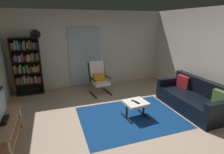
% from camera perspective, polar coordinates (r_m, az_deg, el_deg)
% --- Properties ---
extents(ground_plane, '(7.02, 7.02, 0.00)m').
position_cam_1_polar(ground_plane, '(4.15, 2.76, -15.08)').
color(ground_plane, tan).
extents(wall_back, '(5.60, 0.06, 2.60)m').
position_cam_1_polar(wall_back, '(6.35, -6.92, 8.86)').
color(wall_back, silver).
rests_on(wall_back, ground).
extents(wall_right, '(0.06, 6.00, 2.60)m').
position_cam_1_polar(wall_right, '(5.25, 31.63, 4.65)').
color(wall_right, silver).
rests_on(wall_right, ground).
extents(glass_door_panel, '(1.10, 0.01, 2.00)m').
position_cam_1_polar(glass_door_panel, '(6.29, -8.61, 6.39)').
color(glass_door_panel, silver).
extents(area_rug, '(2.39, 1.83, 0.01)m').
position_cam_1_polar(area_rug, '(4.45, 5.88, -12.65)').
color(area_rug, navy).
rests_on(area_rug, ground).
extents(tv_stand, '(0.48, 1.27, 0.52)m').
position_cam_1_polar(tv_stand, '(3.91, -31.51, -14.21)').
color(tv_stand, tan).
rests_on(tv_stand, ground).
extents(bookshelf_near_tv, '(0.80, 0.30, 1.78)m').
position_cam_1_polar(bookshelf_near_tv, '(6.07, -25.69, 3.71)').
color(bookshelf_near_tv, black).
rests_on(bookshelf_near_tv, ground).
extents(leather_sofa, '(0.84, 1.90, 0.80)m').
position_cam_1_polar(leather_sofa, '(5.14, 24.47, -6.32)').
color(leather_sofa, black).
rests_on(leather_sofa, ground).
extents(lounge_armchair, '(0.64, 0.72, 1.02)m').
position_cam_1_polar(lounge_armchair, '(5.68, -4.30, 0.00)').
color(lounge_armchair, black).
rests_on(lounge_armchair, ground).
extents(ottoman, '(0.56, 0.53, 0.40)m').
position_cam_1_polar(ottoman, '(4.33, 7.58, -8.73)').
color(ottoman, white).
rests_on(ottoman, ground).
extents(tv_remote, '(0.10, 0.15, 0.02)m').
position_cam_1_polar(tv_remote, '(4.31, 7.07, -7.66)').
color(tv_remote, black).
rests_on(tv_remote, ottoman).
extents(cell_phone, '(0.10, 0.15, 0.01)m').
position_cam_1_polar(cell_phone, '(4.25, 8.12, -8.17)').
color(cell_phone, black).
rests_on(cell_phone, ottoman).
extents(wall_clock, '(0.29, 0.03, 0.29)m').
position_cam_1_polar(wall_clock, '(6.09, -23.36, 12.46)').
color(wall_clock, silver).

